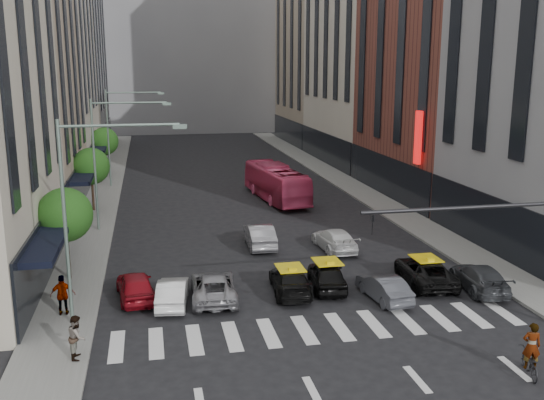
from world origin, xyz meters
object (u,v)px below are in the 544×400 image
bus (276,183)px  motorcycle (530,363)px  streetlamp_near (86,195)px  pedestrian_near (77,337)px  pedestrian_far (63,295)px  streetlamp_mid (108,147)px  taxi_center (327,275)px  car_red (135,286)px  streetlamp_far (118,125)px  taxi_left (290,281)px  car_white_front (172,292)px

bus → motorcycle: size_ratio=5.80×
streetlamp_near → pedestrian_near: streetlamp_near is taller
pedestrian_near → pedestrian_far: bearing=14.6°
streetlamp_mid → pedestrian_near: bearing=-91.0°
streetlamp_mid → motorcycle: bearing=-55.8°
streetlamp_near → taxi_center: size_ratio=2.14×
car_red → motorcycle: (14.53, -10.63, -0.21)m
taxi_center → bus: bus is taller
streetlamp_far → taxi_left: streetlamp_far is taller
streetlamp_mid → car_red: (1.76, -13.37, -5.20)m
streetlamp_near → taxi_left: bearing=11.5°
streetlamp_mid → pedestrian_near: (-0.36, -19.49, -4.88)m
streetlamp_far → taxi_left: (9.44, -30.07, -5.25)m
bus → pedestrian_near: 30.12m
streetlamp_near → car_red: size_ratio=2.18×
motorcycle → pedestrian_far: pedestrian_far is taller
car_red → bus: bearing=-125.9°
taxi_center → streetlamp_near: bearing=18.5°
car_red → bus: size_ratio=0.38×
taxi_center → motorcycle: 11.27m
streetlamp_far → pedestrian_near: bearing=-90.6°
taxi_left → bus: size_ratio=0.42×
streetlamp_near → car_red: streetlamp_near is taller
taxi_left → motorcycle: bearing=129.8°
car_white_front → pedestrian_near: (-3.88, -5.04, 0.38)m
taxi_left → taxi_center: 2.03m
taxi_left → taxi_center: (2.02, 0.24, 0.06)m
streetlamp_far → taxi_left: 31.95m
streetlamp_far → car_white_front: 31.10m
taxi_center → pedestrian_far: pedestrian_far is taller
streetlamp_far → car_white_front: bearing=-83.4°
car_white_front → pedestrian_near: size_ratio=2.23×
car_white_front → pedestrian_far: 5.00m
taxi_left → taxi_center: taxi_center is taller
car_white_front → pedestrian_far: size_ratio=2.06×
car_red → pedestrian_far: 3.60m
streetlamp_far → motorcycle: streetlamp_far is taller
streetlamp_mid → car_white_front: streetlamp_mid is taller
streetlamp_mid → car_white_front: bearing=-76.3°
streetlamp_far → pedestrian_near: 35.83m
car_red → pedestrian_far: pedestrian_far is taller
pedestrian_near → pedestrian_far: pedestrian_far is taller
streetlamp_near → pedestrian_far: streetlamp_near is taller
pedestrian_near → taxi_left: bearing=-59.8°
taxi_left → bus: bearing=-94.9°
streetlamp_near → car_red: 6.09m
streetlamp_far → taxi_center: streetlamp_far is taller
streetlamp_far → bus: 16.43m
bus → car_red: bearing=54.1°
streetlamp_far → taxi_center: 32.37m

